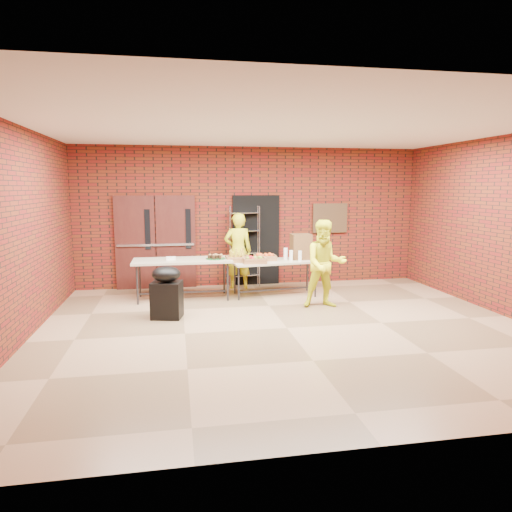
{
  "coord_description": "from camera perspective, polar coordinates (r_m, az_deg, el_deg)",
  "views": [
    {
      "loc": [
        -1.76,
        -7.0,
        2.28
      ],
      "look_at": [
        -0.27,
        1.4,
        0.99
      ],
      "focal_mm": 32.0,
      "sensor_mm": 36.0,
      "label": 1
    }
  ],
  "objects": [
    {
      "name": "wire_rack",
      "position": [
        10.53,
        -1.44,
        1.21
      ],
      "size": [
        0.71,
        0.36,
        1.86
      ],
      "primitive_type": null,
      "rotation": [
        0.0,
        0.0,
        0.2
      ],
      "color": "#AEADB4",
      "rests_on": "room"
    },
    {
      "name": "room",
      "position": [
        7.25,
        4.01,
        3.17
      ],
      "size": [
        8.08,
        7.08,
        3.28
      ],
      "color": "brown",
      "rests_on": "ground"
    },
    {
      "name": "basket_oranges",
      "position": [
        9.67,
        1.14,
        -0.17
      ],
      "size": [
        0.45,
        0.35,
        0.14
      ],
      "color": "#A86E43",
      "rests_on": "table_right"
    },
    {
      "name": "coffee_dispenser",
      "position": [
        9.85,
        5.62,
        1.19
      ],
      "size": [
        0.41,
        0.37,
        0.54
      ],
      "primitive_type": "cube",
      "color": "brown",
      "rests_on": "table_right"
    },
    {
      "name": "cup_stack_mid",
      "position": [
        9.54,
        5.52,
        -0.01
      ],
      "size": [
        0.07,
        0.07,
        0.22
      ],
      "primitive_type": "cylinder",
      "color": "white",
      "rests_on": "table_right"
    },
    {
      "name": "covered_grill",
      "position": [
        8.16,
        -11.1,
        -4.45
      ],
      "size": [
        0.59,
        0.53,
        0.92
      ],
      "rotation": [
        0.0,
        0.0,
        -0.23
      ],
      "color": "black",
      "rests_on": "room"
    },
    {
      "name": "napkin_box",
      "position": [
        9.41,
        -10.58,
        -0.29
      ],
      "size": [
        0.19,
        0.12,
        0.06
      ],
      "primitive_type": "cube",
      "color": "white",
      "rests_on": "table_left"
    },
    {
      "name": "cup_stack_front",
      "position": [
        9.58,
        4.4,
        0.05
      ],
      "size": [
        0.08,
        0.08,
        0.23
      ],
      "primitive_type": "cylinder",
      "color": "white",
      "rests_on": "table_right"
    },
    {
      "name": "muffin_tray",
      "position": [
        9.4,
        -5.08,
        -0.09
      ],
      "size": [
        0.4,
        0.4,
        0.1
      ],
      "color": "#154E20",
      "rests_on": "table_left"
    },
    {
      "name": "volunteer_man",
      "position": [
        8.77,
        8.63,
        -0.99
      ],
      "size": [
        0.87,
        0.7,
        1.68
      ],
      "primitive_type": "imported",
      "rotation": [
        0.0,
        0.0,
        -0.09
      ],
      "color": "yellow",
      "rests_on": "room"
    },
    {
      "name": "table_left",
      "position": [
        9.44,
        -9.17,
        -0.83
      ],
      "size": [
        2.0,
        0.84,
        0.82
      ],
      "rotation": [
        0.0,
        0.0,
        0.0
      ],
      "color": "tan",
      "rests_on": "room"
    },
    {
      "name": "table_right",
      "position": [
        9.64,
        2.33,
        -0.94
      ],
      "size": [
        1.91,
        0.99,
        0.75
      ],
      "rotation": [
        0.0,
        0.0,
        0.13
      ],
      "color": "tan",
      "rests_on": "room"
    },
    {
      "name": "bronze_plaque",
      "position": [
        11.1,
        9.23,
        4.7
      ],
      "size": [
        0.85,
        0.04,
        0.7
      ],
      "primitive_type": "cube",
      "color": "#46321C",
      "rests_on": "room"
    },
    {
      "name": "basket_apples",
      "position": [
        9.3,
        -0.21,
        -0.5
      ],
      "size": [
        0.46,
        0.36,
        0.14
      ],
      "color": "#A86E43",
      "rests_on": "table_right"
    },
    {
      "name": "volunteer_woman",
      "position": [
        10.29,
        -2.26,
        0.64
      ],
      "size": [
        0.64,
        0.43,
        1.72
      ],
      "primitive_type": "imported",
      "rotation": [
        0.0,
        0.0,
        3.11
      ],
      "color": "yellow",
      "rests_on": "room"
    },
    {
      "name": "dark_doorway",
      "position": [
        10.7,
        0.0,
        1.98
      ],
      "size": [
        1.1,
        0.06,
        2.1
      ],
      "primitive_type": "cube",
      "color": "black",
      "rests_on": "room"
    },
    {
      "name": "double_doors",
      "position": [
        10.52,
        -12.39,
        1.69
      ],
      "size": [
        1.78,
        0.12,
        2.1
      ],
      "color": "#3F1812",
      "rests_on": "room"
    },
    {
      "name": "cup_stack_back",
      "position": [
        9.73,
        3.73,
        0.27
      ],
      "size": [
        0.08,
        0.08,
        0.25
      ],
      "primitive_type": "cylinder",
      "color": "white",
      "rests_on": "table_right"
    },
    {
      "name": "basket_bananas",
      "position": [
        9.48,
        -2.34,
        -0.33
      ],
      "size": [
        0.47,
        0.37,
        0.15
      ],
      "color": "#A86E43",
      "rests_on": "table_right"
    }
  ]
}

